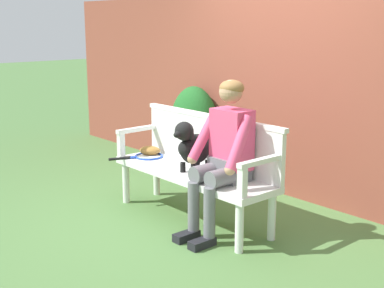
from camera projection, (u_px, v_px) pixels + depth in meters
The scene contains 11 objects.
ground_plane at pixel (192, 219), 5.03m from camera, with size 40.00×40.00×0.00m, color #4C753D.
brick_garden_fence at pixel (290, 95), 5.67m from camera, with size 8.00×0.30×2.12m, color brown.
hedge_bush_mid_right at pixel (194, 130), 6.46m from camera, with size 0.70×0.52×1.07m, color #1E5B23.
garden_bench at pixel (192, 177), 4.94m from camera, with size 1.78×0.51×0.48m.
bench_backrest at pixel (210, 140), 5.01m from camera, with size 1.82×0.06×0.50m.
bench_armrest_left_end at pixel (131, 136), 5.44m from camera, with size 0.06×0.51×0.28m.
bench_armrest_right_end at pixel (254, 170), 4.20m from camera, with size 0.06×0.51×0.28m.
person_seated at pixel (224, 151), 4.53m from camera, with size 0.56×0.66×1.35m.
dog_on_bench at pixel (192, 146), 4.82m from camera, with size 0.28×0.49×0.48m.
tennis_racket at pixel (146, 156), 5.39m from camera, with size 0.37×0.58×0.03m.
baseball_glove at pixel (150, 150), 5.49m from camera, with size 0.22×0.17×0.09m, color #9E6B2D.
Camera 1 is at (3.58, -3.10, 1.83)m, focal length 49.80 mm.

